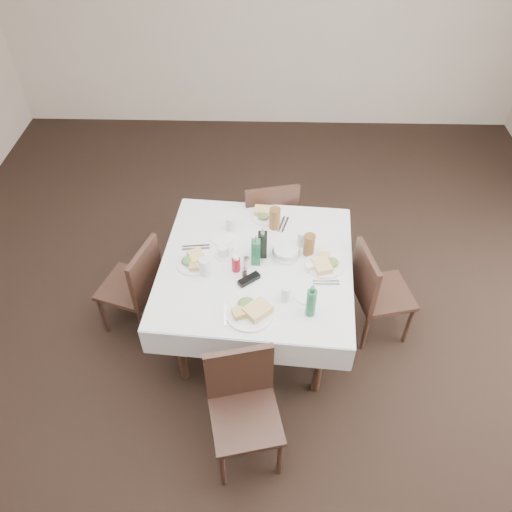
{
  "coord_description": "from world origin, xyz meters",
  "views": [
    {
      "loc": [
        0.02,
        -2.22,
        3.21
      ],
      "look_at": [
        -0.04,
        0.24,
        0.8
      ],
      "focal_mm": 35.0,
      "sensor_mm": 36.0,
      "label": 1
    }
  ],
  "objects_px": {
    "chair_north": "(269,218)",
    "chair_east": "(374,289)",
    "dining_table": "(256,271)",
    "ketchup_bottle": "(236,264)",
    "coffee_mug": "(224,252)",
    "oil_cruet_green": "(256,251)",
    "water_n": "(231,224)",
    "green_bottle": "(311,302)",
    "oil_cruet_dark": "(262,244)",
    "chair_west": "(137,283)",
    "water_e": "(302,239)",
    "water_s": "(286,293)",
    "chair_south": "(243,400)",
    "bread_basket": "(286,252)",
    "water_w": "(205,267)"
  },
  "relations": [
    {
      "from": "chair_north",
      "to": "chair_south",
      "type": "height_order",
      "value": "chair_north"
    },
    {
      "from": "coffee_mug",
      "to": "chair_east",
      "type": "bearing_deg",
      "value": -1.48
    },
    {
      "from": "water_e",
      "to": "water_n",
      "type": "bearing_deg",
      "value": 164.47
    },
    {
      "from": "ketchup_bottle",
      "to": "green_bottle",
      "type": "height_order",
      "value": "green_bottle"
    },
    {
      "from": "dining_table",
      "to": "water_s",
      "type": "bearing_deg",
      "value": -59.15
    },
    {
      "from": "chair_north",
      "to": "oil_cruet_dark",
      "type": "relative_size",
      "value": 3.47
    },
    {
      "from": "oil_cruet_green",
      "to": "ketchup_bottle",
      "type": "xyz_separation_m",
      "value": [
        -0.13,
        -0.07,
        -0.05
      ]
    },
    {
      "from": "chair_north",
      "to": "oil_cruet_green",
      "type": "distance_m",
      "value": 0.85
    },
    {
      "from": "dining_table",
      "to": "chair_north",
      "type": "height_order",
      "value": "chair_north"
    },
    {
      "from": "chair_east",
      "to": "green_bottle",
      "type": "bearing_deg",
      "value": -137.69
    },
    {
      "from": "bread_basket",
      "to": "chair_west",
      "type": "bearing_deg",
      "value": -178.27
    },
    {
      "from": "chair_west",
      "to": "coffee_mug",
      "type": "relative_size",
      "value": 6.57
    },
    {
      "from": "chair_east",
      "to": "bread_basket",
      "type": "bearing_deg",
      "value": 176.04
    },
    {
      "from": "water_e",
      "to": "green_bottle",
      "type": "bearing_deg",
      "value": -87.42
    },
    {
      "from": "chair_east",
      "to": "ketchup_bottle",
      "type": "distance_m",
      "value": 1.07
    },
    {
      "from": "chair_south",
      "to": "oil_cruet_dark",
      "type": "relative_size",
      "value": 3.31
    },
    {
      "from": "dining_table",
      "to": "water_n",
      "type": "xyz_separation_m",
      "value": [
        -0.2,
        0.33,
        0.14
      ]
    },
    {
      "from": "chair_west",
      "to": "water_w",
      "type": "xyz_separation_m",
      "value": [
        0.55,
        -0.16,
        0.35
      ]
    },
    {
      "from": "chair_west",
      "to": "coffee_mug",
      "type": "distance_m",
      "value": 0.74
    },
    {
      "from": "chair_west",
      "to": "ketchup_bottle",
      "type": "distance_m",
      "value": 0.84
    },
    {
      "from": "chair_east",
      "to": "green_bottle",
      "type": "relative_size",
      "value": 3.47
    },
    {
      "from": "water_e",
      "to": "ketchup_bottle",
      "type": "height_order",
      "value": "ketchup_bottle"
    },
    {
      "from": "water_e",
      "to": "water_w",
      "type": "relative_size",
      "value": 0.9
    },
    {
      "from": "chair_north",
      "to": "water_w",
      "type": "distance_m",
      "value": 1.03
    },
    {
      "from": "chair_east",
      "to": "water_e",
      "type": "height_order",
      "value": "water_e"
    },
    {
      "from": "dining_table",
      "to": "chair_south",
      "type": "bearing_deg",
      "value": -93.65
    },
    {
      "from": "water_n",
      "to": "ketchup_bottle",
      "type": "distance_m",
      "value": 0.41
    },
    {
      "from": "chair_south",
      "to": "bread_basket",
      "type": "xyz_separation_m",
      "value": [
        0.26,
        0.98,
        0.3
      ]
    },
    {
      "from": "water_n",
      "to": "bread_basket",
      "type": "distance_m",
      "value": 0.48
    },
    {
      "from": "water_n",
      "to": "water_w",
      "type": "distance_m",
      "value": 0.47
    },
    {
      "from": "dining_table",
      "to": "ketchup_bottle",
      "type": "relative_size",
      "value": 11.09
    },
    {
      "from": "water_e",
      "to": "coffee_mug",
      "type": "xyz_separation_m",
      "value": [
        -0.55,
        -0.13,
        -0.02
      ]
    },
    {
      "from": "water_s",
      "to": "water_e",
      "type": "xyz_separation_m",
      "value": [
        0.12,
        0.52,
        0.0
      ]
    },
    {
      "from": "chair_south",
      "to": "coffee_mug",
      "type": "bearing_deg",
      "value": 100.0
    },
    {
      "from": "water_n",
      "to": "chair_south",
      "type": "bearing_deg",
      "value": -83.63
    },
    {
      "from": "coffee_mug",
      "to": "oil_cruet_green",
      "type": "bearing_deg",
      "value": -15.08
    },
    {
      "from": "chair_west",
      "to": "water_s",
      "type": "relative_size",
      "value": 7.2
    },
    {
      "from": "chair_north",
      "to": "water_n",
      "type": "xyz_separation_m",
      "value": [
        -0.28,
        -0.43,
        0.31
      ]
    },
    {
      "from": "chair_north",
      "to": "chair_west",
      "type": "xyz_separation_m",
      "value": [
        -0.98,
        -0.72,
        -0.04
      ]
    },
    {
      "from": "water_w",
      "to": "coffee_mug",
      "type": "xyz_separation_m",
      "value": [
        0.11,
        0.18,
        -0.03
      ]
    },
    {
      "from": "bread_basket",
      "to": "green_bottle",
      "type": "bearing_deg",
      "value": -74.58
    },
    {
      "from": "water_n",
      "to": "green_bottle",
      "type": "distance_m",
      "value": 0.95
    },
    {
      "from": "water_w",
      "to": "green_bottle",
      "type": "relative_size",
      "value": 0.55
    },
    {
      "from": "green_bottle",
      "to": "oil_cruet_green",
      "type": "bearing_deg",
      "value": 128.63
    },
    {
      "from": "chair_west",
      "to": "water_e",
      "type": "distance_m",
      "value": 1.27
    },
    {
      "from": "chair_north",
      "to": "oil_cruet_dark",
      "type": "distance_m",
      "value": 0.78
    },
    {
      "from": "dining_table",
      "to": "water_e",
      "type": "bearing_deg",
      "value": 30.68
    },
    {
      "from": "chair_north",
      "to": "chair_east",
      "type": "height_order",
      "value": "chair_north"
    },
    {
      "from": "dining_table",
      "to": "green_bottle",
      "type": "xyz_separation_m",
      "value": [
        0.35,
        -0.44,
        0.19
      ]
    },
    {
      "from": "water_n",
      "to": "ketchup_bottle",
      "type": "height_order",
      "value": "ketchup_bottle"
    }
  ]
}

